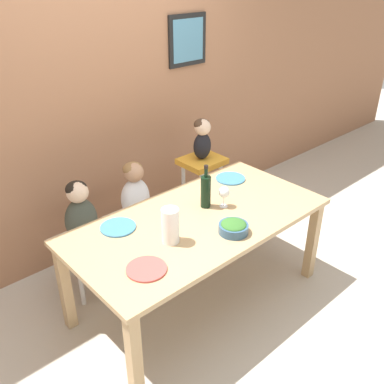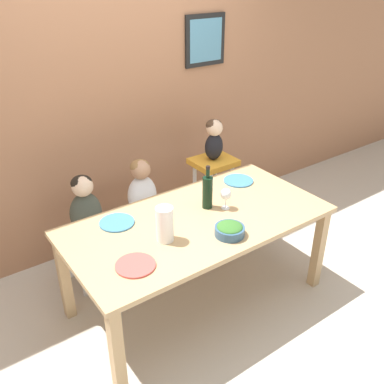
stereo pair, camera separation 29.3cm
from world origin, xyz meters
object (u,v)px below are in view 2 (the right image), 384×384
at_px(chair_far_center, 144,221).
at_px(person_child_center, 142,188).
at_px(salad_bowl_large, 230,230).
at_px(paper_towel_roll, 165,224).
at_px(dinner_plate_back_left, 117,223).
at_px(person_child_left, 85,205).
at_px(person_baby_right, 214,137).
at_px(dinner_plate_front_left, 135,265).
at_px(chair_far_left, 90,240).
at_px(wine_glass_near, 226,194).
at_px(dinner_plate_back_right, 238,181).
at_px(chair_right_highchair, 213,177).
at_px(wine_bottle, 208,191).

xyz_separation_m(chair_far_center, person_child_center, (0.00, 0.00, 0.31)).
bearing_deg(salad_bowl_large, paper_towel_roll, 151.98).
distance_m(person_child_center, dinner_plate_back_left, 0.59).
height_order(person_child_left, person_baby_right, person_baby_right).
xyz_separation_m(person_child_left, dinner_plate_front_left, (-0.06, -0.89, 0.03)).
distance_m(chair_far_left, wine_glass_near, 1.14).
relative_size(person_baby_right, dinner_plate_back_left, 1.52).
bearing_deg(person_baby_right, salad_bowl_large, -122.83).
bearing_deg(dinner_plate_back_right, chair_right_highchair, 81.29).
relative_size(chair_far_center, paper_towel_roll, 1.93).
distance_m(chair_right_highchair, person_baby_right, 0.38).
bearing_deg(person_baby_right, dinner_plate_front_left, -145.17).
height_order(chair_far_center, chair_right_highchair, chair_right_highchair).
height_order(person_baby_right, paper_towel_roll, person_baby_right).
bearing_deg(person_child_left, paper_towel_roll, -73.39).
height_order(chair_far_left, chair_right_highchair, chair_right_highchair).
height_order(wine_bottle, dinner_plate_back_right, wine_bottle).
distance_m(chair_far_left, dinner_plate_back_right, 1.27).
bearing_deg(wine_glass_near, chair_right_highchair, 58.22).
height_order(person_child_center, dinner_plate_back_left, person_child_center).
xyz_separation_m(paper_towel_roll, salad_bowl_large, (0.37, -0.20, -0.08)).
bearing_deg(person_child_center, wine_bottle, -70.14).
xyz_separation_m(chair_far_center, chair_right_highchair, (0.73, -0.00, 0.20)).
bearing_deg(person_child_left, chair_far_center, -0.13).
bearing_deg(wine_glass_near, dinner_plate_back_left, 159.37).
relative_size(chair_far_left, chair_far_center, 1.00).
bearing_deg(paper_towel_roll, dinner_plate_back_left, 114.70).
bearing_deg(person_baby_right, chair_right_highchair, -90.00).
xyz_separation_m(paper_towel_roll, dinner_plate_back_left, (-0.16, 0.36, -0.11)).
bearing_deg(person_baby_right, chair_far_center, -179.88).
height_order(person_child_left, dinner_plate_front_left, person_child_left).
distance_m(salad_bowl_large, dinner_plate_front_left, 0.66).
relative_size(wine_bottle, dinner_plate_front_left, 1.37).
bearing_deg(person_child_center, dinner_plate_back_left, -136.11).
distance_m(wine_glass_near, dinner_plate_back_left, 0.79).
height_order(chair_right_highchair, salad_bowl_large, salad_bowl_large).
relative_size(chair_far_left, person_child_center, 0.95).
relative_size(person_child_center, dinner_plate_front_left, 2.01).
bearing_deg(person_child_center, person_child_left, 180.00).
bearing_deg(salad_bowl_large, dinner_plate_back_left, 134.01).
height_order(person_child_center, dinner_plate_back_right, person_child_center).
bearing_deg(person_child_center, chair_far_center, -90.00).
xyz_separation_m(person_child_center, dinner_plate_front_left, (-0.54, -0.89, 0.03)).
xyz_separation_m(chair_right_highchair, wine_bottle, (-0.52, -0.59, 0.27)).
bearing_deg(chair_right_highchair, dinner_plate_back_left, -160.69).
distance_m(person_child_center, paper_towel_roll, 0.82).
distance_m(paper_towel_roll, dinner_plate_back_left, 0.41).
distance_m(person_child_center, dinner_plate_front_left, 1.04).
height_order(wine_glass_near, dinner_plate_back_left, wine_glass_near).
distance_m(chair_far_left, person_child_center, 0.58).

